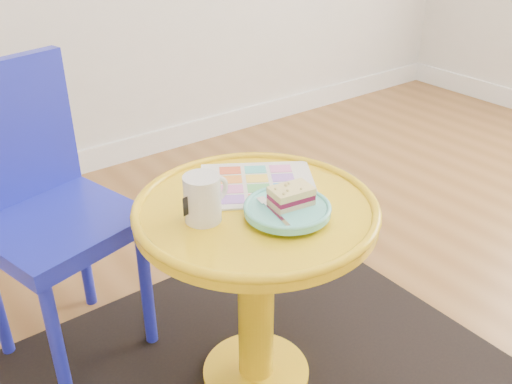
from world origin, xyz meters
TOP-DOWN VIEW (x-y plane):
  - room_walls at (-0.99, 0.99)m, footprint 4.00×4.00m
  - rug at (-0.65, 0.43)m, footprint 1.30×1.10m
  - side_table at (-0.65, 0.43)m, footprint 0.60×0.60m
  - chair at (-1.02, 0.91)m, footprint 0.46×0.46m
  - newspaper at (-0.58, 0.52)m, footprint 0.38×0.37m
  - mug at (-0.78, 0.46)m, footprint 0.12×0.09m
  - plate at (-0.62, 0.35)m, footprint 0.20×0.20m
  - cake_slice at (-0.60, 0.35)m, footprint 0.11×0.08m
  - fork at (-0.66, 0.35)m, footprint 0.04×0.14m

SIDE VIEW (x-z plane):
  - rug at x=-0.65m, z-range 0.00..0.01m
  - room_walls at x=-0.99m, z-range -1.94..2.06m
  - side_table at x=-0.65m, z-range 0.12..0.69m
  - chair at x=-1.02m, z-range 0.06..0.93m
  - newspaper at x=-0.58m, z-range 0.57..0.57m
  - plate at x=-0.62m, z-range 0.57..0.60m
  - fork at x=-0.66m, z-range 0.59..0.60m
  - cake_slice at x=-0.60m, z-range 0.59..0.64m
  - mug at x=-0.78m, z-range 0.57..0.68m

